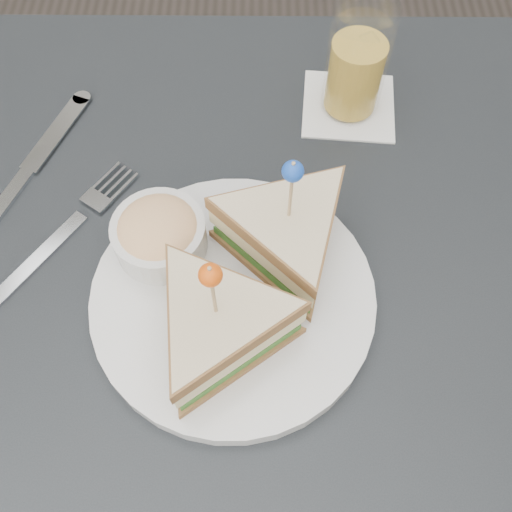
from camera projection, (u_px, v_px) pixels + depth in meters
The scene contains 6 objects.
ground_plane at pixel (251, 444), 1.21m from camera, with size 3.50×3.50×0.00m, color #3F3833.
table at pixel (247, 321), 0.62m from camera, with size 0.80×0.80×0.75m.
plate_meal at pixel (239, 279), 0.51m from camera, with size 0.30×0.30×0.16m.
cutlery_fork at pixel (69, 228), 0.58m from camera, with size 0.14×0.18×0.01m.
cutlery_knife at pixel (33, 165), 0.62m from camera, with size 0.09×0.20×0.01m.
drink_set at pixel (356, 67), 0.62m from camera, with size 0.11×0.11×0.13m.
Camera 1 is at (0.01, -0.24, 1.25)m, focal length 40.00 mm.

